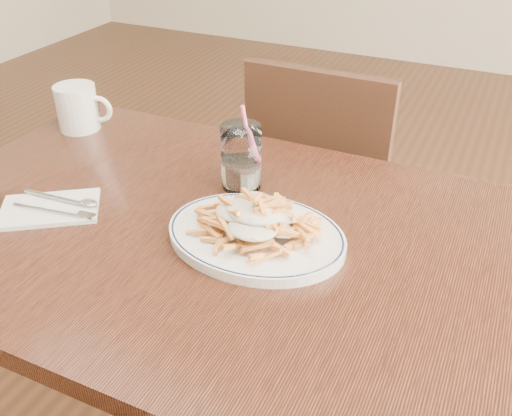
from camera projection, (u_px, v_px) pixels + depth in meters
The scene contains 8 objects.
table at pixel (208, 258), 1.12m from camera, with size 1.20×0.80×0.75m.
chair_far at pixel (324, 184), 1.71m from camera, with size 0.41×0.41×0.88m.
fries_plate at pixel (256, 235), 1.03m from camera, with size 0.39×0.36×0.02m.
loaded_fries at pixel (256, 215), 1.00m from camera, with size 0.25×0.23×0.06m.
napkin at pixel (50, 209), 1.11m from camera, with size 0.18×0.12×0.01m, color silver.
cutlery at pixel (51, 204), 1.11m from camera, with size 0.19×0.09×0.01m.
water_glass at pixel (241, 161), 1.17m from camera, with size 0.08×0.08×0.18m.
coffee_mug at pixel (78, 108), 1.41m from camera, with size 0.14×0.10×0.11m.
Camera 1 is at (0.46, -0.77, 1.35)m, focal length 40.00 mm.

